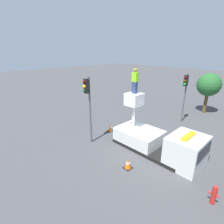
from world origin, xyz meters
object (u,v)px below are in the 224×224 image
(fire_hydrant, at_px, (214,195))
(bucket_truck, at_px, (157,141))
(tree_left_bg, at_px, (209,85))
(traffic_light_across, at_px, (185,88))
(traffic_cone_curbside, at_px, (128,164))
(traffic_cone_rear, at_px, (110,128))
(worker, at_px, (135,81))
(traffic_light_pole, at_px, (88,98))

(fire_hydrant, bearing_deg, bucket_truck, 155.55)
(tree_left_bg, bearing_deg, traffic_light_across, -98.09)
(fire_hydrant, xyz_separation_m, tree_left_bg, (-4.95, 12.99, 2.68))
(traffic_cone_curbside, bearing_deg, traffic_cone_rear, 148.19)
(worker, xyz_separation_m, traffic_light_across, (0.88, 6.54, -1.35))
(tree_left_bg, bearing_deg, traffic_cone_rear, -109.73)
(bucket_truck, distance_m, fire_hydrant, 4.71)
(traffic_cone_curbside, bearing_deg, traffic_light_pole, 176.24)
(traffic_cone_curbside, bearing_deg, tree_left_bg, 91.91)
(worker, height_order, traffic_light_across, worker)
(fire_hydrant, distance_m, traffic_cone_rear, 9.13)
(worker, relative_size, traffic_cone_curbside, 2.74)
(fire_hydrant, xyz_separation_m, traffic_cone_curbside, (-4.49, -0.89, -0.20))
(traffic_light_pole, bearing_deg, tree_left_bg, 74.92)
(traffic_light_across, xyz_separation_m, traffic_cone_rear, (-3.35, -6.61, -3.10))
(bucket_truck, bearing_deg, worker, 180.00)
(traffic_light_pole, height_order, tree_left_bg, traffic_light_pole)
(traffic_light_across, bearing_deg, tree_left_bg, 81.91)
(traffic_light_pole, bearing_deg, traffic_light_across, 71.60)
(traffic_light_across, relative_size, tree_left_bg, 1.07)
(worker, bearing_deg, traffic_light_across, 82.36)
(traffic_light_across, distance_m, traffic_cone_rear, 8.03)
(fire_hydrant, bearing_deg, tree_left_bg, 110.85)
(worker, distance_m, traffic_light_pole, 3.53)
(traffic_cone_rear, xyz_separation_m, traffic_cone_curbside, (4.45, -2.76, 0.01))
(fire_hydrant, bearing_deg, traffic_cone_curbside, -168.80)
(worker, xyz_separation_m, traffic_cone_curbside, (1.98, -2.83, -4.44))
(traffic_cone_curbside, relative_size, tree_left_bg, 0.14)
(traffic_light_pole, xyz_separation_m, traffic_light_across, (3.03, 9.10, -0.22))
(fire_hydrant, bearing_deg, traffic_cone_rear, 168.17)
(worker, xyz_separation_m, fire_hydrant, (6.47, -1.95, -4.24))
(traffic_light_pole, distance_m, traffic_cone_curbside, 5.30)
(traffic_light_across, xyz_separation_m, tree_left_bg, (0.64, 4.51, -0.21))
(bucket_truck, xyz_separation_m, tree_left_bg, (-0.67, 11.05, 2.36))
(traffic_light_across, relative_size, fire_hydrant, 4.67)
(worker, relative_size, traffic_cone_rear, 2.80)
(traffic_light_pole, distance_m, traffic_cone_rear, 4.16)
(traffic_light_across, distance_m, tree_left_bg, 4.56)
(traffic_light_pole, bearing_deg, traffic_cone_curbside, -3.76)
(traffic_light_across, bearing_deg, traffic_cone_curbside, -83.28)
(fire_hydrant, bearing_deg, traffic_light_across, 123.38)
(worker, bearing_deg, tree_left_bg, 82.18)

